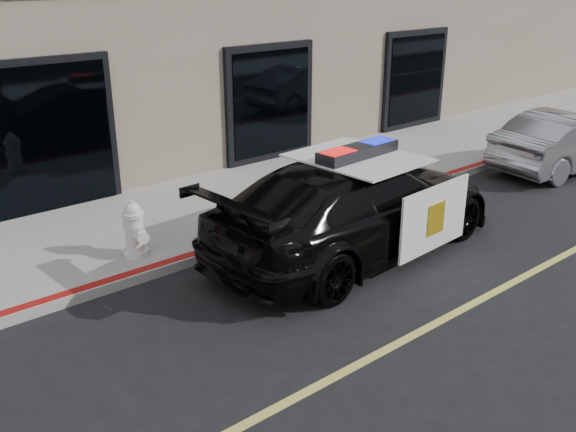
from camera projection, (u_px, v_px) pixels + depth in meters
ground at (341, 374)px, 7.27m from camera, size 120.00×120.00×0.00m
sidewalk_n at (127, 231)px, 10.99m from camera, size 60.00×3.50×0.15m
police_car at (356, 205)px, 10.11m from camera, size 2.92×5.68×1.76m
silver_sedan at (570, 141)px, 14.32m from camera, size 2.23×4.33×1.33m
fire_hydrant at (135, 230)px, 9.75m from camera, size 0.40×0.55×0.88m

